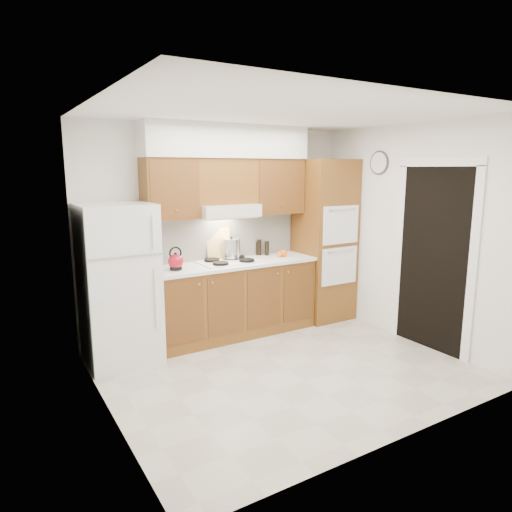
# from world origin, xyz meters

# --- Properties ---
(floor) EXTENTS (3.60, 3.60, 0.00)m
(floor) POSITION_xyz_m (0.00, 0.00, 0.00)
(floor) COLOR #B9B3A2
(floor) RESTS_ON ground
(ceiling) EXTENTS (3.60, 3.60, 0.00)m
(ceiling) POSITION_xyz_m (0.00, 0.00, 2.60)
(ceiling) COLOR white
(ceiling) RESTS_ON wall_back
(wall_back) EXTENTS (3.60, 0.02, 2.60)m
(wall_back) POSITION_xyz_m (0.00, 1.50, 1.30)
(wall_back) COLOR white
(wall_back) RESTS_ON floor
(wall_left) EXTENTS (0.02, 3.00, 2.60)m
(wall_left) POSITION_xyz_m (-1.80, 0.00, 1.30)
(wall_left) COLOR white
(wall_left) RESTS_ON floor
(wall_right) EXTENTS (0.02, 3.00, 2.60)m
(wall_right) POSITION_xyz_m (1.80, 0.00, 1.30)
(wall_right) COLOR white
(wall_right) RESTS_ON floor
(fridge) EXTENTS (0.75, 0.72, 1.72)m
(fridge) POSITION_xyz_m (-1.41, 1.14, 0.86)
(fridge) COLOR white
(fridge) RESTS_ON floor
(base_cabinets) EXTENTS (2.11, 0.60, 0.90)m
(base_cabinets) POSITION_xyz_m (0.02, 1.20, 0.45)
(base_cabinets) COLOR brown
(base_cabinets) RESTS_ON floor
(countertop) EXTENTS (2.13, 0.62, 0.04)m
(countertop) POSITION_xyz_m (0.03, 1.19, 0.92)
(countertop) COLOR white
(countertop) RESTS_ON base_cabinets
(backsplash) EXTENTS (2.11, 0.03, 0.56)m
(backsplash) POSITION_xyz_m (0.02, 1.49, 1.22)
(backsplash) COLOR white
(backsplash) RESTS_ON countertop
(oven_cabinet) EXTENTS (0.70, 0.65, 2.20)m
(oven_cabinet) POSITION_xyz_m (1.44, 1.18, 1.10)
(oven_cabinet) COLOR brown
(oven_cabinet) RESTS_ON floor
(upper_cab_left) EXTENTS (0.63, 0.33, 0.70)m
(upper_cab_left) POSITION_xyz_m (-0.71, 1.33, 1.85)
(upper_cab_left) COLOR brown
(upper_cab_left) RESTS_ON wall_back
(upper_cab_right) EXTENTS (0.73, 0.33, 0.70)m
(upper_cab_right) POSITION_xyz_m (0.72, 1.33, 1.85)
(upper_cab_right) COLOR brown
(upper_cab_right) RESTS_ON wall_back
(range_hood) EXTENTS (0.75, 0.45, 0.15)m
(range_hood) POSITION_xyz_m (-0.02, 1.27, 1.57)
(range_hood) COLOR silver
(range_hood) RESTS_ON wall_back
(upper_cab_over_hood) EXTENTS (0.75, 0.33, 0.55)m
(upper_cab_over_hood) POSITION_xyz_m (-0.02, 1.33, 1.92)
(upper_cab_over_hood) COLOR brown
(upper_cab_over_hood) RESTS_ON range_hood
(soffit) EXTENTS (2.13, 0.36, 0.40)m
(soffit) POSITION_xyz_m (0.03, 1.32, 2.40)
(soffit) COLOR silver
(soffit) RESTS_ON wall_back
(cooktop) EXTENTS (0.74, 0.50, 0.01)m
(cooktop) POSITION_xyz_m (-0.02, 1.21, 0.95)
(cooktop) COLOR white
(cooktop) RESTS_ON countertop
(doorway) EXTENTS (0.02, 0.90, 2.10)m
(doorway) POSITION_xyz_m (1.79, -0.35, 1.05)
(doorway) COLOR black
(doorway) RESTS_ON floor
(wall_clock) EXTENTS (0.02, 0.30, 0.30)m
(wall_clock) POSITION_xyz_m (1.79, 0.55, 2.15)
(wall_clock) COLOR #3F3833
(wall_clock) RESTS_ON wall_right
(kettle) EXTENTS (0.19, 0.19, 0.18)m
(kettle) POSITION_xyz_m (-0.75, 1.13, 1.04)
(kettle) COLOR maroon
(kettle) RESTS_ON countertop
(cutting_board) EXTENTS (0.32, 0.16, 0.40)m
(cutting_board) POSITION_xyz_m (-0.05, 1.45, 1.14)
(cutting_board) COLOR tan
(cutting_board) RESTS_ON countertop
(stock_pot) EXTENTS (0.28, 0.28, 0.23)m
(stock_pot) POSITION_xyz_m (0.07, 1.33, 1.09)
(stock_pot) COLOR silver
(stock_pot) RESTS_ON cooktop
(condiment_a) EXTENTS (0.07, 0.07, 0.21)m
(condiment_a) POSITION_xyz_m (0.54, 1.42, 1.04)
(condiment_a) COLOR black
(condiment_a) RESTS_ON countertop
(condiment_b) EXTENTS (0.06, 0.06, 0.19)m
(condiment_b) POSITION_xyz_m (0.62, 1.36, 1.04)
(condiment_b) COLOR black
(condiment_b) RESTS_ON countertop
(condiment_c) EXTENTS (0.08, 0.08, 0.17)m
(condiment_c) POSITION_xyz_m (0.54, 1.45, 1.02)
(condiment_c) COLOR black
(condiment_c) RESTS_ON countertop
(orange_near) EXTENTS (0.10, 0.10, 0.09)m
(orange_near) POSITION_xyz_m (0.77, 1.18, 0.98)
(orange_near) COLOR orange
(orange_near) RESTS_ON countertop
(orange_far) EXTENTS (0.10, 0.10, 0.08)m
(orange_far) POSITION_xyz_m (0.70, 1.17, 0.98)
(orange_far) COLOR orange
(orange_far) RESTS_ON countertop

